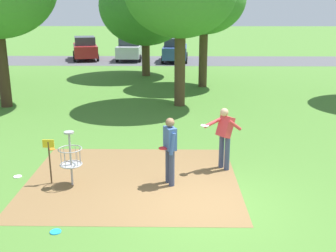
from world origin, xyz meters
TOP-DOWN VIEW (x-y plane):
  - ground_plane at (0.00, 0.00)m, footprint 160.00×160.00m
  - dirt_tee_pad at (-1.77, 1.33)m, footprint 5.33×4.61m
  - disc_golf_basket at (-3.29, 1.02)m, footprint 0.98×0.58m
  - player_foreground_watching at (0.64, 2.12)m, footprint 1.13×0.58m
  - player_throwing at (-0.81, 1.11)m, footprint 0.45×0.49m
  - frisbee_near_basket at (-3.04, -1.20)m, footprint 0.22×0.22m
  - frisbee_by_tee at (-4.78, 1.47)m, footprint 0.21×0.21m
  - frisbee_mid_grass at (-4.51, 3.59)m, footprint 0.20×0.20m
  - tree_near_left at (-2.49, 17.41)m, footprint 5.56×5.56m
  - parking_lot_strip at (0.00, 24.63)m, footprint 36.00×6.00m
  - parked_car_leftmost at (-7.98, 25.27)m, footprint 2.78×4.51m
  - parked_car_center_left at (-4.24, 25.03)m, footprint 2.10×4.26m
  - parked_car_center_right at (-0.66, 24.26)m, footprint 2.10×4.27m

SIDE VIEW (x-z plane):
  - ground_plane at x=0.00m, z-range 0.00..0.00m
  - parking_lot_strip at x=0.00m, z-range 0.00..0.01m
  - dirt_tee_pad at x=-1.77m, z-range 0.00..0.01m
  - frisbee_near_basket at x=-3.04m, z-range 0.00..0.02m
  - frisbee_by_tee at x=-4.78m, z-range 0.00..0.02m
  - frisbee_mid_grass at x=-4.51m, z-range 0.00..0.02m
  - disc_golf_basket at x=-3.29m, z-range 0.06..1.45m
  - parked_car_leftmost at x=-7.98m, z-range 0.00..1.84m
  - parked_car_center_left at x=-4.24m, z-range 0.00..1.84m
  - parked_car_center_right at x=-0.66m, z-range 0.00..1.84m
  - player_throwing at x=-0.81m, z-range 0.11..1.82m
  - player_foreground_watching at x=0.64m, z-range 0.13..1.84m
  - tree_near_left at x=-2.49m, z-range 0.92..7.53m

